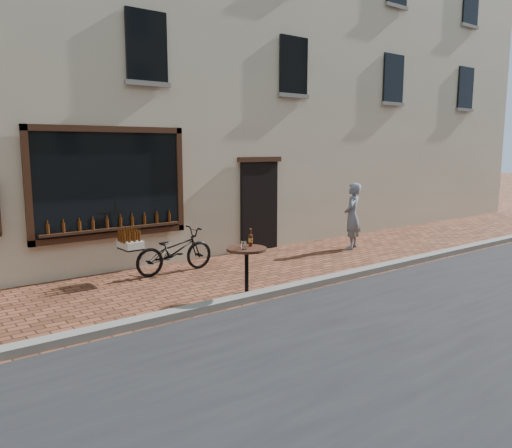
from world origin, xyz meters
TOP-DOWN VIEW (x-y plane):
  - ground at (0.00, 0.00)m, footprint 90.00×90.00m
  - kerb at (0.00, 0.20)m, footprint 90.00×0.25m
  - shop_building at (0.00, 6.50)m, footprint 28.00×6.20m
  - cargo_bicycle at (-0.94, 2.67)m, footprint 2.07×0.65m
  - bistro_table at (-0.77, 0.35)m, footprint 0.68×0.68m
  - pedestrian at (3.84, 2.12)m, footprint 0.73×0.65m

SIDE VIEW (x-z plane):
  - ground at x=0.00m, z-range 0.00..0.00m
  - kerb at x=0.00m, z-range 0.00..0.12m
  - cargo_bicycle at x=-0.94m, z-range -0.02..0.95m
  - bistro_table at x=-0.77m, z-range 0.04..1.21m
  - pedestrian at x=3.84m, z-range 0.00..1.67m
  - shop_building at x=0.00m, z-range 0.00..10.00m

